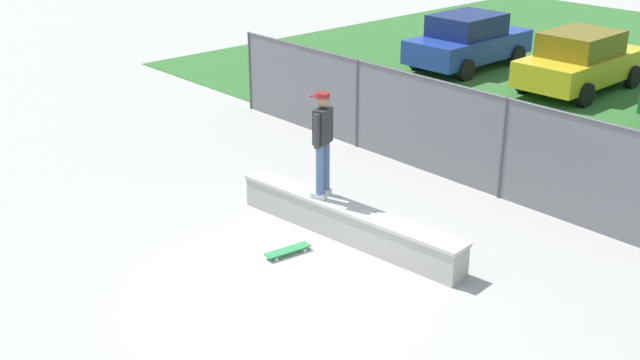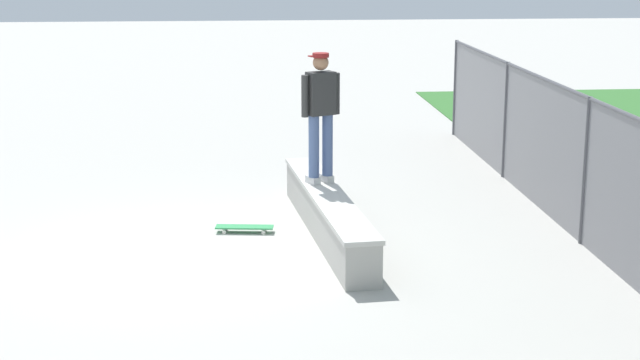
% 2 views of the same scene
% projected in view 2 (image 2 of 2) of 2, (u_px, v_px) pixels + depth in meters
% --- Properties ---
extents(ground_plane, '(80.00, 80.00, 0.00)m').
position_uv_depth(ground_plane, '(187.00, 254.00, 12.55)').
color(ground_plane, '#ADAAA3').
extents(concrete_ledge, '(4.59, 0.91, 0.60)m').
position_uv_depth(concrete_ledge, '(327.00, 214.00, 13.30)').
color(concrete_ledge, '#A8A59E').
rests_on(concrete_ledge, ground).
extents(skateboarder, '(0.39, 0.55, 1.84)m').
position_uv_depth(skateboarder, '(321.00, 111.00, 13.54)').
color(skateboarder, beige).
rests_on(skateboarder, concrete_ledge).
extents(skateboard, '(0.30, 0.82, 0.09)m').
position_uv_depth(skateboard, '(245.00, 227.00, 13.47)').
color(skateboard, '#2D8C4C').
rests_on(skateboard, ground).
extents(chainlink_fence, '(15.49, 0.07, 1.98)m').
position_uv_depth(chainlink_fence, '(586.00, 165.00, 12.74)').
color(chainlink_fence, '#4C4C51').
rests_on(chainlink_fence, ground).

